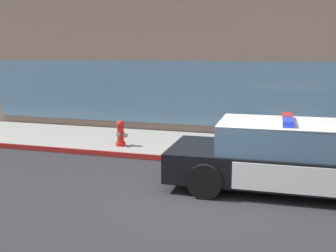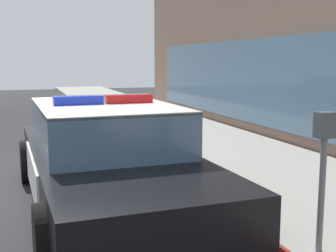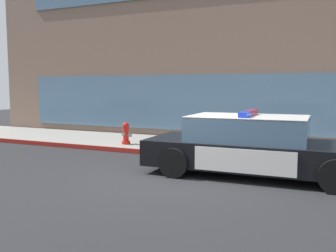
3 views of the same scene
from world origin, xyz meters
TOP-DOWN VIEW (x-y plane):
  - ground at (0.00, 0.00)m, footprint 48.00×48.00m
  - sidewalk at (0.00, 4.01)m, footprint 48.00×3.16m
  - curb_red_paint at (0.00, 2.42)m, footprint 28.80×0.04m
  - storefront_building at (0.91, 11.14)m, footprint 23.59×11.09m
  - police_cruiser at (1.69, 1.12)m, footprint 5.13×2.24m
  - fire_hydrant at (-2.93, 3.11)m, footprint 0.34×0.39m

SIDE VIEW (x-z plane):
  - ground at x=0.00m, z-range 0.00..0.00m
  - sidewalk at x=0.00m, z-range 0.00..0.15m
  - curb_red_paint at x=0.00m, z-range 0.01..0.14m
  - fire_hydrant at x=-2.93m, z-range 0.14..0.86m
  - police_cruiser at x=1.69m, z-range -0.07..1.43m
  - storefront_building at x=0.91m, z-range 0.00..8.29m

